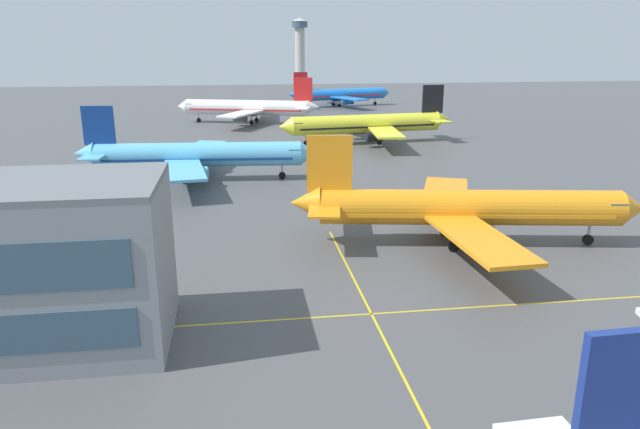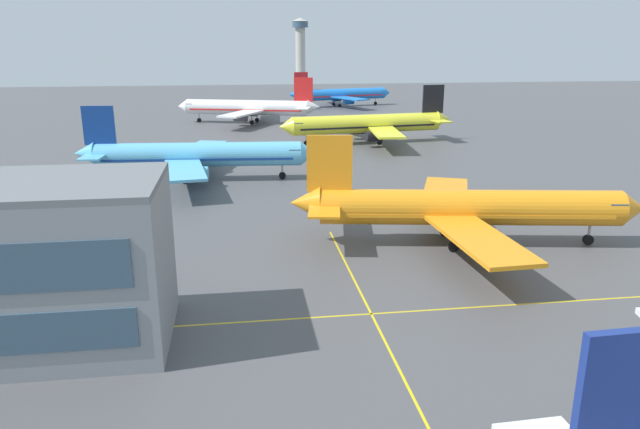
{
  "view_description": "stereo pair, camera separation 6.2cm",
  "coord_description": "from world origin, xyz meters",
  "px_view_note": "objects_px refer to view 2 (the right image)",
  "views": [
    {
      "loc": [
        -10.53,
        -8.76,
        21.94
      ],
      "look_at": [
        -1.93,
        51.82,
        3.74
      ],
      "focal_mm": 32.99,
      "sensor_mm": 36.0,
      "label": 1
    },
    {
      "loc": [
        -10.47,
        -8.76,
        21.94
      ],
      "look_at": [
        -1.93,
        51.82,
        3.74
      ],
      "focal_mm": 32.99,
      "sensor_mm": 36.0,
      "label": 2
    }
  ],
  "objects_px": {
    "airliner_far_left_stand": "(369,124)",
    "control_tower": "(300,45)",
    "airliner_third_row": "(196,155)",
    "airliner_second_row": "(465,208)",
    "airliner_distant_taxiway": "(341,94)",
    "airliner_far_right_stand": "(249,108)"
  },
  "relations": [
    {
      "from": "airliner_second_row",
      "to": "airliner_third_row",
      "type": "xyz_separation_m",
      "value": [
        -31.31,
        36.01,
        -0.03
      ]
    },
    {
      "from": "airliner_third_row",
      "to": "airliner_far_left_stand",
      "type": "distance_m",
      "value": 47.37
    },
    {
      "from": "airliner_far_left_stand",
      "to": "airliner_distant_taxiway",
      "type": "height_order",
      "value": "airliner_far_left_stand"
    },
    {
      "from": "airliner_far_left_stand",
      "to": "airliner_far_right_stand",
      "type": "bearing_deg",
      "value": 125.24
    },
    {
      "from": "airliner_third_row",
      "to": "airliner_far_left_stand",
      "type": "bearing_deg",
      "value": 41.37
    },
    {
      "from": "airliner_far_right_stand",
      "to": "control_tower",
      "type": "xyz_separation_m",
      "value": [
        31.87,
        161.65,
        15.3
      ]
    },
    {
      "from": "airliner_second_row",
      "to": "airliner_third_row",
      "type": "distance_m",
      "value": 47.71
    },
    {
      "from": "airliner_third_row",
      "to": "control_tower",
      "type": "height_order",
      "value": "control_tower"
    },
    {
      "from": "airliner_far_right_stand",
      "to": "control_tower",
      "type": "relative_size",
      "value": 1.18
    },
    {
      "from": "airliner_third_row",
      "to": "airliner_far_right_stand",
      "type": "bearing_deg",
      "value": 81.5
    },
    {
      "from": "airliner_far_left_stand",
      "to": "control_tower",
      "type": "bearing_deg",
      "value": 88.15
    },
    {
      "from": "airliner_far_right_stand",
      "to": "airliner_second_row",
      "type": "bearing_deg",
      "value": -78.39
    },
    {
      "from": "control_tower",
      "to": "airliner_distant_taxiway",
      "type": "bearing_deg",
      "value": -89.79
    },
    {
      "from": "airliner_third_row",
      "to": "airliner_far_left_stand",
      "type": "height_order",
      "value": "airliner_far_left_stand"
    },
    {
      "from": "airliner_far_right_stand",
      "to": "control_tower",
      "type": "bearing_deg",
      "value": 78.85
    },
    {
      "from": "airliner_third_row",
      "to": "airliner_distant_taxiway",
      "type": "distance_m",
      "value": 114.57
    },
    {
      "from": "airliner_second_row",
      "to": "airliner_third_row",
      "type": "bearing_deg",
      "value": 131.0
    },
    {
      "from": "airliner_far_right_stand",
      "to": "airliner_distant_taxiway",
      "type": "height_order",
      "value": "airliner_far_right_stand"
    },
    {
      "from": "airliner_third_row",
      "to": "airliner_far_right_stand",
      "type": "relative_size",
      "value": 0.99
    },
    {
      "from": "airliner_distant_taxiway",
      "to": "airliner_far_right_stand",
      "type": "bearing_deg",
      "value": -129.61
    },
    {
      "from": "airliner_third_row",
      "to": "airliner_distant_taxiway",
      "type": "relative_size",
      "value": 1.04
    },
    {
      "from": "airliner_far_left_stand",
      "to": "control_tower",
      "type": "relative_size",
      "value": 1.2
    }
  ]
}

